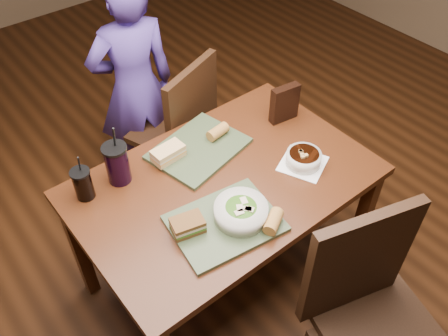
{
  "coord_description": "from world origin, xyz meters",
  "views": [
    {
      "loc": [
        -0.91,
        -1.13,
        2.24
      ],
      "look_at": [
        0.0,
        0.0,
        0.82
      ],
      "focal_mm": 38.0,
      "sensor_mm": 36.0,
      "label": 1
    }
  ],
  "objects": [
    {
      "name": "chair_far",
      "position": [
        0.2,
        0.62,
        0.54
      ],
      "size": [
        0.54,
        0.56,
        0.98
      ],
      "color": "black",
      "rests_on": "ground"
    },
    {
      "name": "dining_table",
      "position": [
        0.0,
        0.0,
        0.66
      ],
      "size": [
        1.3,
        0.85,
        0.75
      ],
      "color": "#421E0D",
      "rests_on": "ground"
    },
    {
      "name": "tray_near",
      "position": [
        -0.16,
        -0.2,
        0.76
      ],
      "size": [
        0.46,
        0.38,
        0.02
      ],
      "primitive_type": "cube",
      "rotation": [
        0.0,
        0.0,
        -0.14
      ],
      "color": "#344228",
      "rests_on": "dining_table"
    },
    {
      "name": "cup_berry",
      "position": [
        -0.35,
        0.29,
        0.85
      ],
      "size": [
        0.11,
        0.11,
        0.29
      ],
      "color": "black",
      "rests_on": "dining_table"
    },
    {
      "name": "sandwich_near",
      "position": [
        -0.29,
        -0.14,
        0.8
      ],
      "size": [
        0.14,
        0.11,
        0.06
      ],
      "color": "#593819",
      "rests_on": "tray_near"
    },
    {
      "name": "soup_bowl",
      "position": [
        0.34,
        -0.15,
        0.79
      ],
      "size": [
        0.25,
        0.25,
        0.08
      ],
      "color": "white",
      "rests_on": "dining_table"
    },
    {
      "name": "baguette_near",
      "position": [
        -0.02,
        -0.33,
        0.8
      ],
      "size": [
        0.12,
        0.1,
        0.05
      ],
      "primitive_type": "cylinder",
      "rotation": [
        0.0,
        1.57,
        0.51
      ],
      "color": "#AD7533",
      "rests_on": "tray_near"
    },
    {
      "name": "ground",
      "position": [
        0.0,
        0.0,
        0.0
      ],
      "size": [
        6.0,
        6.0,
        0.0
      ],
      "primitive_type": "plane",
      "color": "#381C0B",
      "rests_on": "ground"
    },
    {
      "name": "salad_bowl",
      "position": [
        -0.09,
        -0.22,
        0.8
      ],
      "size": [
        0.22,
        0.22,
        0.07
      ],
      "color": "silver",
      "rests_on": "tray_near"
    },
    {
      "name": "sandwich_far",
      "position": [
        -0.12,
        0.25,
        0.8
      ],
      "size": [
        0.15,
        0.09,
        0.06
      ],
      "color": "tan",
      "rests_on": "tray_far"
    },
    {
      "name": "tray_far",
      "position": [
        0.03,
        0.22,
        0.76
      ],
      "size": [
        0.48,
        0.4,
        0.02
      ],
      "primitive_type": "cube",
      "rotation": [
        0.0,
        0.0,
        0.21
      ],
      "color": "#344228",
      "rests_on": "dining_table"
    },
    {
      "name": "cup_cola",
      "position": [
        -0.52,
        0.29,
        0.82
      ],
      "size": [
        0.08,
        0.08,
        0.23
      ],
      "color": "black",
      "rests_on": "dining_table"
    },
    {
      "name": "baguette_far",
      "position": [
        0.15,
        0.23,
        0.79
      ],
      "size": [
        0.11,
        0.07,
        0.05
      ],
      "primitive_type": "cylinder",
      "rotation": [
        0.0,
        1.57,
        0.14
      ],
      "color": "#AD7533",
      "rests_on": "tray_far"
    },
    {
      "name": "chair_near",
      "position": [
        0.11,
        -0.76,
        0.57
      ],
      "size": [
        0.55,
        0.56,
        1.03
      ],
      "color": "black",
      "rests_on": "ground"
    },
    {
      "name": "diner",
      "position": [
        0.1,
        0.94,
        0.68
      ],
      "size": [
        0.55,
        0.41,
        1.35
      ],
      "primitive_type": "imported",
      "rotation": [
        0.0,
        0.0,
        2.95
      ],
      "color": "#4A328B",
      "rests_on": "ground"
    },
    {
      "name": "chip_bag",
      "position": [
        0.5,
        0.15,
        0.85
      ],
      "size": [
        0.15,
        0.07,
        0.19
      ],
      "primitive_type": "cube",
      "rotation": [
        0.0,
        0.0,
        -0.14
      ],
      "color": "black",
      "rests_on": "dining_table"
    }
  ]
}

